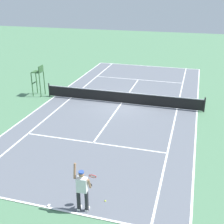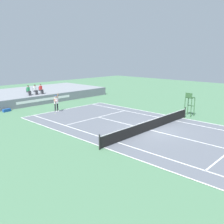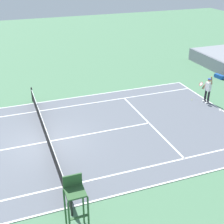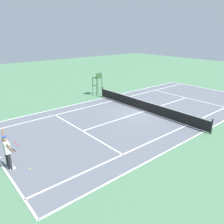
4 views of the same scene
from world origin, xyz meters
name	(u,v)px [view 4 (image 4 of 4)]	position (x,y,z in m)	size (l,w,h in m)	color
ground_plane	(145,111)	(0.00, 0.00, 0.00)	(80.00, 80.00, 0.00)	#4C7A56
court	(145,111)	(0.00, 0.00, 0.01)	(11.08, 23.88, 0.03)	slate
net	(145,106)	(0.00, 0.00, 0.52)	(11.98, 0.10, 1.07)	black
tennis_player	(7,151)	(-1.43, 11.63, 0.99)	(0.76, 0.67, 2.08)	#232328
tennis_ball	(30,169)	(-2.10, 10.91, 0.03)	(0.07, 0.07, 0.07)	#D1E533
umpire_chair	(98,81)	(6.79, 0.00, 1.56)	(0.77, 0.77, 2.44)	#2D562D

